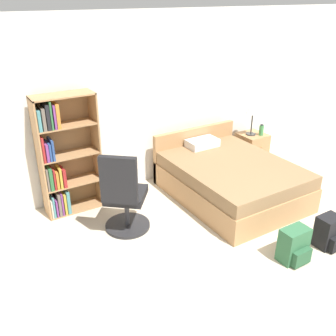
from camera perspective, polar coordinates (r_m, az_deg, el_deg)
The scene contains 10 objects.
ground_plane at distance 4.28m, azimuth 21.29°, elevation -17.84°, with size 14.00×14.00×0.00m, color beige.
wall_back at distance 5.84m, azimuth -1.95°, elevation 10.29°, with size 9.00×0.06×2.60m.
bookshelf at distance 5.17m, azimuth -15.91°, elevation 1.48°, with size 0.79×0.34×1.65m.
bed at distance 5.66m, azimuth 9.21°, elevation -1.52°, with size 1.53×1.99×0.81m.
office_chair at distance 4.68m, azimuth -6.72°, elevation -4.56°, with size 0.71×0.72×1.12m.
nightstand at distance 6.90m, azimuth 12.62°, elevation 3.00°, with size 0.45×0.47×0.53m.
table_lamp at distance 6.63m, azimuth 12.84°, elevation 8.64°, with size 0.24×0.24×0.57m.
water_bottle at distance 6.75m, azimuth 14.04°, elevation 5.64°, with size 0.08×0.08×0.20m.
backpack_black at distance 4.94m, azimuth 23.28°, elevation -9.02°, with size 0.28×0.29×0.40m.
backpack_green at distance 4.57m, azimuth 18.68°, elevation -11.16°, with size 0.33×0.27×0.41m.
Camera 1 is at (-2.76, -1.69, 2.80)m, focal length 40.00 mm.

